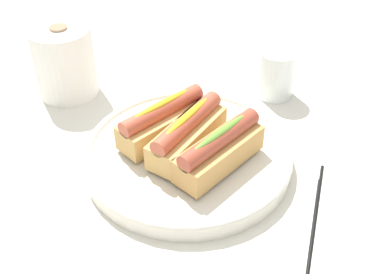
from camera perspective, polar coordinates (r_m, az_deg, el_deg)
The scene contains 9 objects.
ground_plane at distance 0.75m, azimuth -0.52°, elevation -3.01°, with size 2.40×2.40×0.00m, color silver.
serving_bowl at distance 0.74m, azimuth 0.00°, elevation -2.05°, with size 0.32×0.32×0.03m.
hotdog_front at distance 0.69m, azimuth 3.53°, elevation -1.31°, with size 0.15×0.06×0.06m.
hotdog_back at distance 0.71m, azimuth 0.00°, elevation 0.49°, with size 0.15×0.07×0.06m.
hotdog_side at distance 0.74m, azimuth -3.27°, elevation 2.16°, with size 0.15×0.07×0.06m.
water_glass at distance 0.90m, azimuth 9.86°, elevation 7.22°, with size 0.07×0.07×0.09m.
paper_towel_roll at distance 0.91m, azimuth -14.97°, elevation 8.68°, with size 0.11×0.11×0.13m.
chopstick_near at distance 0.69m, azimuth 14.54°, elevation -9.18°, with size 0.01×0.01×0.22m, color black.
chopstick_far at distance 0.67m, azimuth 14.22°, elevation -11.16°, with size 0.01×0.01×0.22m, color black.
Camera 1 is at (-0.43, -0.36, 0.50)m, focal length 44.68 mm.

